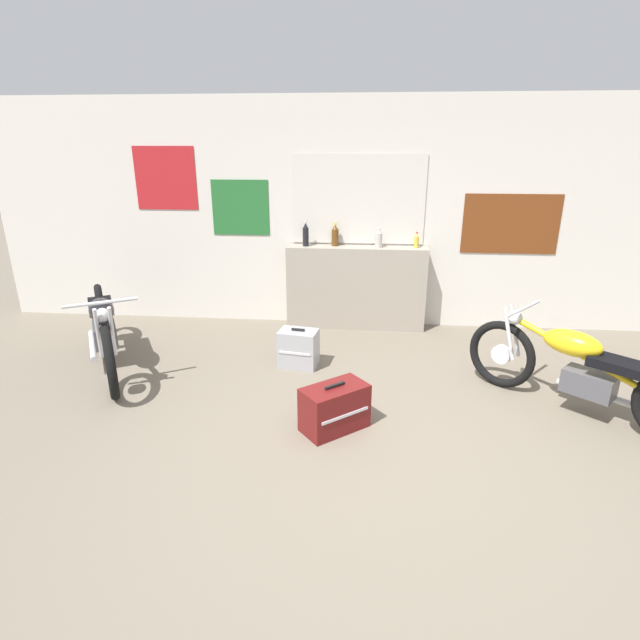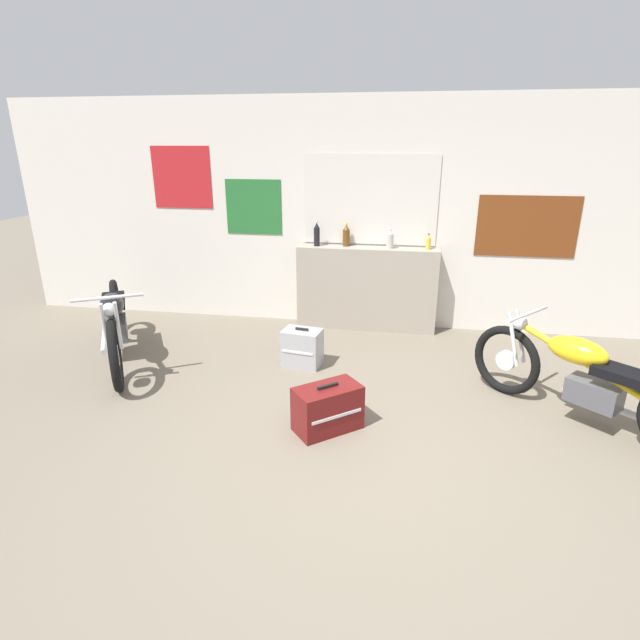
# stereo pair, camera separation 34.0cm
# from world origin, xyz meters

# --- Properties ---
(ground_plane) EXTENTS (24.00, 24.00, 0.00)m
(ground_plane) POSITION_xyz_m (0.00, 0.00, 0.00)
(ground_plane) COLOR #706656
(wall_back) EXTENTS (10.00, 0.07, 2.80)m
(wall_back) POSITION_xyz_m (-0.01, 3.12, 1.40)
(wall_back) COLOR silver
(wall_back) RESTS_ON ground_plane
(sill_counter) EXTENTS (1.74, 0.28, 1.05)m
(sill_counter) POSITION_xyz_m (-0.29, 2.94, 0.52)
(sill_counter) COLOR gray
(sill_counter) RESTS_ON ground_plane
(bottle_leftmost) EXTENTS (0.07, 0.07, 0.31)m
(bottle_leftmost) POSITION_xyz_m (-0.93, 2.94, 1.18)
(bottle_leftmost) COLOR black
(bottle_leftmost) RESTS_ON sill_counter
(bottle_left_center) EXTENTS (0.09, 0.09, 0.28)m
(bottle_left_center) POSITION_xyz_m (-0.57, 2.99, 1.17)
(bottle_left_center) COLOR #5B3814
(bottle_left_center) RESTS_ON sill_counter
(bottle_center) EXTENTS (0.09, 0.09, 0.24)m
(bottle_center) POSITION_xyz_m (-0.03, 2.94, 1.15)
(bottle_center) COLOR #B7B2A8
(bottle_center) RESTS_ON sill_counter
(bottle_right_center) EXTENTS (0.06, 0.06, 0.19)m
(bottle_right_center) POSITION_xyz_m (0.43, 2.96, 1.13)
(bottle_right_center) COLOR gold
(bottle_right_center) RESTS_ON sill_counter
(motorcycle_black) EXTENTS (1.20, 1.96, 0.90)m
(motorcycle_black) POSITION_xyz_m (-2.89, 1.49, 0.43)
(motorcycle_black) COLOR black
(motorcycle_black) RESTS_ON ground_plane
(motorcycle_yellow) EXTENTS (1.65, 1.46, 0.85)m
(motorcycle_yellow) POSITION_xyz_m (1.70, 0.92, 0.42)
(motorcycle_yellow) COLOR black
(motorcycle_yellow) RESTS_ON ground_plane
(hard_case_darkred) EXTENTS (0.61, 0.57, 0.41)m
(hard_case_darkred) POSITION_xyz_m (-0.41, 0.47, 0.19)
(hard_case_darkred) COLOR maroon
(hard_case_darkred) RESTS_ON ground_plane
(hard_case_silver) EXTENTS (0.44, 0.34, 0.42)m
(hard_case_silver) POSITION_xyz_m (-0.87, 1.68, 0.20)
(hard_case_silver) COLOR #9E9EA3
(hard_case_silver) RESTS_ON ground_plane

